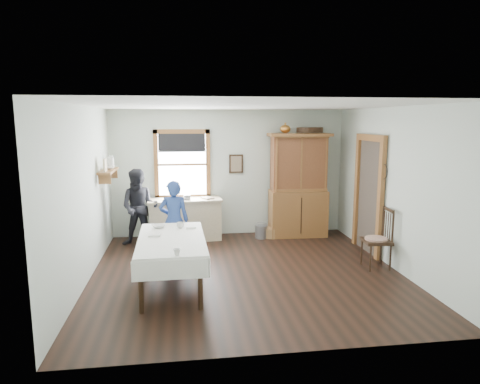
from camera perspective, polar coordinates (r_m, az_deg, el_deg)
The scene contains 20 objects.
room at distance 6.81m, azimuth 0.88°, elevation 0.03°, with size 5.01×5.01×2.70m.
window at distance 9.15m, azimuth -7.71°, elevation 4.14°, with size 1.18×0.07×1.48m.
doorway at distance 8.36m, azimuth 16.83°, elevation 0.10°, with size 0.09×1.14×2.22m.
wall_shelf at distance 8.34m, azimuth -17.14°, elevation 2.90°, with size 0.24×1.00×0.44m.
framed_picture at distance 9.22m, azimuth -0.52°, elevation 3.78°, with size 0.30×0.04×0.40m, color black.
rug_beater at distance 7.80m, azimuth 18.66°, elevation 3.48°, with size 0.27×0.27×0.01m, color black.
work_counter at distance 9.00m, azimuth -7.34°, elevation -3.65°, with size 1.51×0.57×0.87m, color #C8B58B.
china_hutch at distance 9.23m, azimuth 7.78°, elevation 0.91°, with size 1.30×0.62×2.21m, color #945D2D.
dining_table at distance 6.53m, azimuth -9.05°, elevation -9.28°, with size 1.01×1.91×0.76m, color white.
spindle_chair at distance 7.60m, azimuth 17.75°, elevation -5.87°, with size 0.47×0.47×1.03m, color black.
pail at distance 9.12m, azimuth 2.84°, elevation -5.30°, with size 0.26×0.26×0.28m, color gray.
wicker_basket at distance 9.18m, azimuth 3.56°, elevation -5.42°, with size 0.36×0.26×0.21m, color #A27B49.
woman_blue at distance 7.71m, azimuth -8.79°, elevation -4.15°, with size 0.49×0.32×1.33m, color navy.
figure_dark at distance 8.70m, azimuth -13.23°, elevation -2.41°, with size 0.69×0.54×1.42m, color black.
table_cup_a at distance 6.95m, azimuth -7.97°, elevation -4.40°, with size 0.12×0.12×0.09m, color silver.
table_cup_b at distance 5.59m, azimuth -8.40°, elevation -7.93°, with size 0.09×0.09×0.09m, color silver.
table_bowl at distance 7.03m, azimuth -10.85°, elevation -4.48°, with size 0.23×0.23×0.06m, color silver.
counter_book at distance 8.87m, azimuth -4.91°, elevation -0.87°, with size 0.16×0.22×0.02m, color #7C6953.
counter_bowl at distance 8.78m, azimuth -7.87°, elevation -0.91°, with size 0.18×0.18×0.06m, color silver.
shelf_bowl at distance 8.35m, azimuth -17.13°, elevation 3.08°, with size 0.22×0.22×0.05m, color silver.
Camera 1 is at (-1.02, -6.64, 2.48)m, focal length 32.00 mm.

